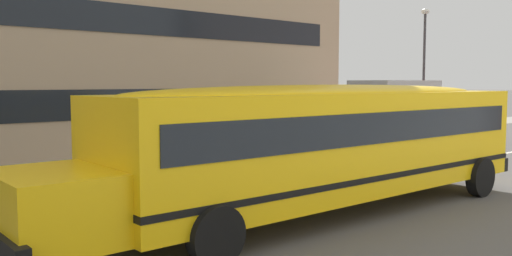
% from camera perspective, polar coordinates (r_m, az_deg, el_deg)
% --- Properties ---
extents(ground_plane, '(400.00, 400.00, 0.00)m').
position_cam_1_polar(ground_plane, '(13.66, 5.43, -6.69)').
color(ground_plane, '#54514F').
extents(sidewalk_far, '(120.00, 3.00, 0.01)m').
position_cam_1_polar(sidewalk_far, '(20.02, -11.84, -3.09)').
color(sidewalk_far, gray).
rests_on(sidewalk_far, ground_plane).
extents(lane_centreline, '(110.00, 0.16, 0.01)m').
position_cam_1_polar(lane_centreline, '(13.66, 5.43, -6.67)').
color(lane_centreline, silver).
rests_on(lane_centreline, ground_plane).
extents(school_bus, '(12.02, 3.04, 2.67)m').
position_cam_1_polar(school_bus, '(11.19, 7.53, -1.01)').
color(school_bus, yellow).
rests_on(school_bus, ground_plane).
extents(box_truck, '(6.08, 2.56, 2.82)m').
position_cam_1_polar(box_truck, '(26.38, 15.40, 2.06)').
color(box_truck, maroon).
rests_on(box_truck, ground_plane).
extents(street_lamp, '(0.44, 0.44, 6.80)m').
position_cam_1_polar(street_lamp, '(31.89, 17.27, 7.44)').
color(street_lamp, '#38383D').
rests_on(street_lamp, ground_plane).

